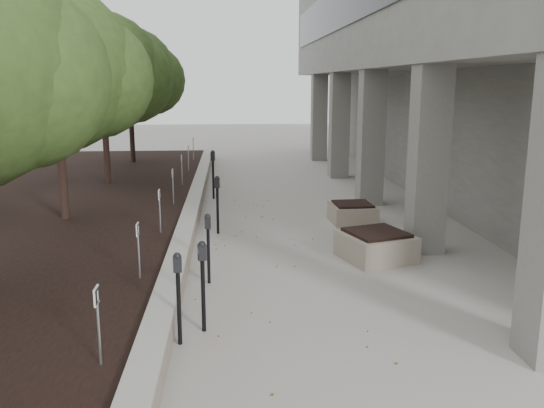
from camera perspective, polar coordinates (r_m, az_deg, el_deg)
name	(u,v)px	position (r m, az deg, el deg)	size (l,w,h in m)	color
retaining_wall	(192,213)	(15.17, -8.00, -0.91)	(0.39, 26.00, 0.50)	#A0917F
planting_bed	(50,217)	(15.85, -21.36, -1.25)	(7.00, 26.00, 0.40)	black
crabapple_tree_3	(57,105)	(14.33, -20.72, 9.28)	(4.60, 4.00, 5.44)	#2E4A1C
crabapple_tree_4	(103,99)	(19.18, -16.53, 10.08)	(4.60, 4.00, 5.44)	#2E4A1C
crabapple_tree_5	(130,95)	(24.09, -14.04, 10.53)	(4.60, 4.00, 5.44)	#2E4A1C
parking_sign_2	(98,326)	(7.00, -16.98, -11.63)	(0.04, 0.22, 0.96)	black
parking_sign_3	(139,251)	(9.77, -13.20, -4.60)	(0.04, 0.22, 0.96)	black
parking_sign_4	(160,211)	(12.65, -11.16, -0.71)	(0.04, 0.22, 0.96)	black
parking_sign_5	(173,187)	(15.57, -9.88, 1.73)	(0.04, 0.22, 0.96)	black
parking_sign_6	(182,170)	(18.52, -9.00, 3.40)	(0.04, 0.22, 0.96)	black
parking_sign_7	(188,158)	(21.48, -8.36, 4.60)	(0.04, 0.22, 0.96)	black
parking_sign_8	(193,149)	(24.45, -7.88, 5.52)	(0.04, 0.22, 0.96)	black
parking_meter_1	(179,299)	(8.14, -9.32, -9.36)	(0.13, 0.10, 1.35)	black
parking_meter_2	(203,287)	(8.49, -6.92, -8.21)	(0.14, 0.10, 1.40)	black
parking_meter_3	(208,249)	(10.48, -6.39, -4.47)	(0.13, 0.09, 1.32)	black
parking_meter_4	(218,205)	(13.87, -5.47, -0.09)	(0.14, 0.10, 1.43)	black
parking_meter_5	(213,175)	(18.10, -5.91, 2.95)	(0.15, 0.11, 1.55)	black
planter_front	(376,245)	(12.10, 10.37, -4.07)	(1.31, 1.31, 0.61)	#A0917F
planter_back	(352,213)	(15.17, 8.06, -0.86)	(1.13, 1.13, 0.53)	#A0917F
berry_scatter	(267,269)	(11.37, -0.47, -6.48)	(3.30, 14.10, 0.02)	maroon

